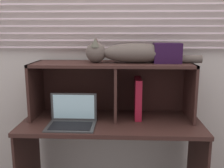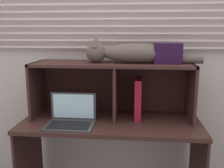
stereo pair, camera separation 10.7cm
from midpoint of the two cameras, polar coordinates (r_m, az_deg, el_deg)
back_panel_with_blinds at (r=2.24m, az=1.98°, el=8.30°), size 4.40×0.08×2.50m
desk at (r=2.07m, az=1.25°, el=-11.62°), size 1.36×0.58×0.71m
hutch_shelf_unit at (r=2.07m, az=1.68°, el=1.16°), size 1.24×0.37×0.44m
cat at (r=2.01m, az=5.24°, el=6.76°), size 0.88×0.18×0.19m
laptop at (r=1.96m, az=-7.37°, el=-7.44°), size 0.35×0.25×0.22m
binder_upright at (r=2.07m, az=7.15°, el=-3.12°), size 0.05×0.24×0.32m
book_stack at (r=2.15m, az=-6.01°, el=-6.49°), size 0.16×0.23×0.03m
storage_box at (r=2.03m, az=13.52°, el=6.53°), size 0.21×0.14×0.15m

